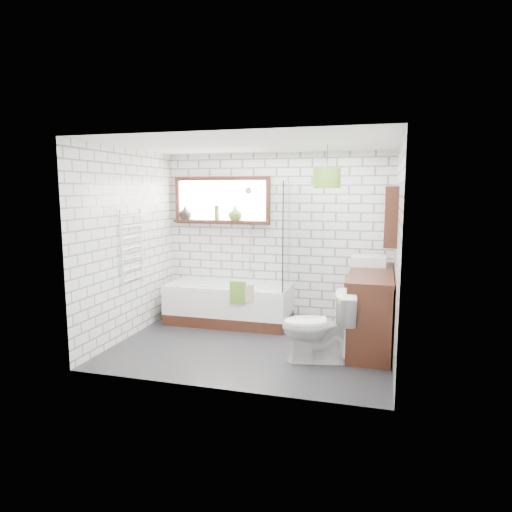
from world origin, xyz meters
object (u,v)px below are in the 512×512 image
(bathtub, at_px, (229,303))
(toilet, at_px, (318,326))
(vanity, at_px, (371,308))
(basin, at_px, (369,261))
(pendant, at_px, (327,178))

(bathtub, distance_m, toilet, 1.90)
(vanity, distance_m, basin, 0.68)
(vanity, relative_size, pendant, 5.02)
(bathtub, relative_size, toilet, 2.18)
(basin, distance_m, pendant, 1.33)
(vanity, distance_m, toilet, 0.94)
(bathtub, xyz_separation_m, toilet, (1.48, -1.19, 0.12))
(toilet, bearing_deg, basin, 144.40)
(bathtub, xyz_separation_m, pendant, (1.48, -0.63, 1.81))
(bathtub, height_order, pendant, pendant)
(basin, bearing_deg, vanity, -81.63)
(toilet, bearing_deg, pendant, 168.17)
(vanity, xyz_separation_m, basin, (-0.06, 0.41, 0.54))
(vanity, relative_size, toilet, 2.02)
(vanity, distance_m, pendant, 1.73)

